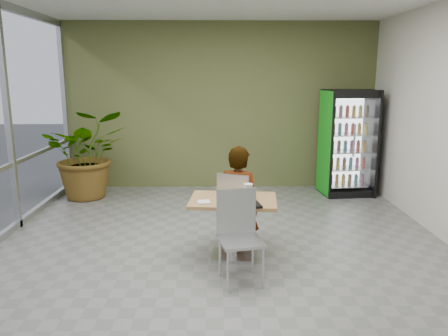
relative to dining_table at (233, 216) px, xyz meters
The scene contains 12 objects.
ground 0.55m from the dining_table, behind, with size 7.00×7.00×0.00m, color slate.
room_envelope 1.07m from the dining_table, behind, with size 6.00×7.00×3.20m, color silver, non-canonical shape.
dining_table is the anchor object (origin of this frame).
chair_far 0.45m from the dining_table, 84.03° to the left, with size 0.56×0.56×0.97m.
chair_near 0.56m from the dining_table, 85.99° to the right, with size 0.53×0.53×1.00m.
seated_woman 0.50m from the dining_table, 80.18° to the left, with size 0.60×0.38×1.61m, color black.
pizza_plate 0.24m from the dining_table, 103.03° to the left, with size 0.35×0.28×0.03m.
soda_cup 0.35m from the dining_table, ahead, with size 0.11×0.11×0.19m.
napkin_stack 0.44m from the dining_table, 154.98° to the right, with size 0.14×0.14×0.02m, color silver.
cafeteria_tray 0.36m from the dining_table, 74.73° to the right, with size 0.43×0.32×0.02m, color black.
beverage_fridge 3.69m from the dining_table, 52.58° to the left, with size 0.95×0.77×1.94m.
potted_plant 3.76m from the dining_table, 132.57° to the left, with size 1.45×1.25×1.61m, color #2A6A2E.
Camera 1 is at (-0.05, -5.02, 2.21)m, focal length 35.00 mm.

